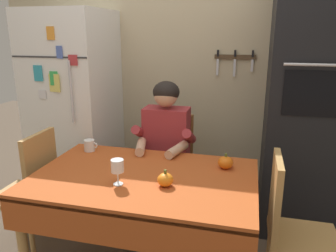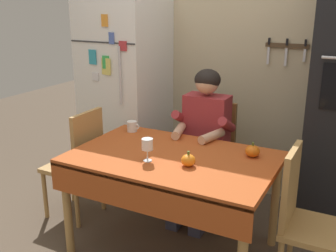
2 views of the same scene
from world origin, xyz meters
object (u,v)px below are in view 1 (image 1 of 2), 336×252
object	(u,v)px
seated_person	(164,146)
wine_glass	(117,167)
chair_left_side	(31,187)
coffee_mug	(90,145)
dining_table	(143,189)
chair_right_side	(291,226)
wall_oven	(306,106)
pumpkin_large	(165,180)
pumpkin_medium	(225,162)
chair_behind_person	(170,163)
refrigerator	(75,111)

from	to	relation	value
seated_person	wine_glass	bearing A→B (deg)	-96.59
chair_left_side	coffee_mug	size ratio (longest dim) A/B	8.64
dining_table	chair_right_side	world-z (taller)	chair_right_side
wall_oven	pumpkin_large	size ratio (longest dim) A/B	20.64
seated_person	chair_right_side	world-z (taller)	seated_person
wine_glass	coffee_mug	bearing A→B (deg)	131.55
chair_left_side	wine_glass	xyz separation A→B (m)	(0.80, -0.24, 0.34)
chair_left_side	seated_person	bearing A→B (deg)	30.00
chair_right_side	pumpkin_medium	world-z (taller)	chair_right_side
dining_table	chair_behind_person	size ratio (longest dim) A/B	1.51
dining_table	seated_person	xyz separation A→B (m)	(-0.02, 0.60, 0.08)
dining_table	coffee_mug	world-z (taller)	coffee_mug
chair_right_side	pumpkin_medium	xyz separation A→B (m)	(-0.41, 0.23, 0.27)
dining_table	pumpkin_medium	distance (m)	0.57
pumpkin_medium	chair_left_side	bearing A→B (deg)	-173.36
wall_oven	pumpkin_large	bearing A→B (deg)	-130.85
seated_person	wine_glass	size ratio (longest dim) A/B	7.92
dining_table	chair_left_side	xyz separation A→B (m)	(-0.90, 0.09, -0.14)
dining_table	refrigerator	bearing A→B (deg)	137.09
chair_behind_person	seated_person	size ratio (longest dim) A/B	0.75
chair_left_side	wine_glass	size ratio (longest dim) A/B	5.92
coffee_mug	wine_glass	world-z (taller)	wine_glass
seated_person	wall_oven	bearing A→B (deg)	16.61
wall_oven	chair_right_side	xyz separation A→B (m)	(-0.15, -0.90, -0.54)
seated_person	coffee_mug	xyz separation A→B (m)	(-0.52, -0.26, 0.05)
chair_behind_person	wine_glass	xyz separation A→B (m)	(-0.09, -0.94, 0.34)
dining_table	seated_person	size ratio (longest dim) A/B	1.12
refrigerator	chair_right_side	distance (m)	2.08
refrigerator	chair_left_side	distance (m)	0.88
refrigerator	wall_oven	xyz separation A→B (m)	(2.00, 0.04, 0.15)
pumpkin_medium	refrigerator	bearing A→B (deg)	156.49
chair_right_side	coffee_mug	world-z (taller)	chair_right_side
pumpkin_medium	chair_behind_person	bearing A→B (deg)	133.52
refrigerator	dining_table	world-z (taller)	refrigerator
chair_behind_person	pumpkin_medium	xyz separation A→B (m)	(0.51, -0.54, 0.27)
chair_behind_person	coffee_mug	size ratio (longest dim) A/B	8.64
seated_person	wine_glass	distance (m)	0.76
wall_oven	pumpkin_medium	xyz separation A→B (m)	(-0.56, -0.67, -0.27)
dining_table	pumpkin_large	xyz separation A→B (m)	(0.17, -0.09, 0.12)
chair_left_side	coffee_mug	distance (m)	0.52
wine_glass	pumpkin_medium	xyz separation A→B (m)	(0.60, 0.40, -0.07)
wall_oven	chair_right_side	distance (m)	1.06
wine_glass	dining_table	bearing A→B (deg)	53.74
refrigerator	chair_right_side	xyz separation A→B (m)	(1.85, -0.86, -0.39)
chair_left_side	pumpkin_large	bearing A→B (deg)	-10.01
wall_oven	coffee_mug	world-z (taller)	wall_oven
refrigerator	pumpkin_large	world-z (taller)	refrigerator
chair_right_side	chair_left_side	bearing A→B (deg)	177.74
dining_table	wine_glass	world-z (taller)	wine_glass
seated_person	pumpkin_large	size ratio (longest dim) A/B	12.24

